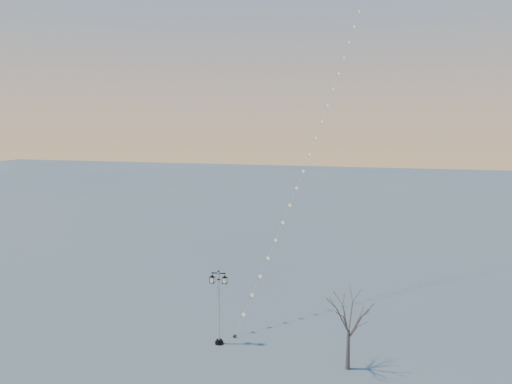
% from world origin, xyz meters
% --- Properties ---
extents(ground, '(300.00, 300.00, 0.00)m').
position_xyz_m(ground, '(0.00, 0.00, 0.00)').
color(ground, slate).
rests_on(ground, ground).
extents(street_lamp, '(1.26, 0.55, 4.99)m').
position_xyz_m(street_lamp, '(-0.52, 0.52, 2.76)').
color(street_lamp, black).
rests_on(street_lamp, ground).
extents(bare_tree, '(2.67, 2.67, 4.43)m').
position_xyz_m(bare_tree, '(8.00, -0.53, 3.07)').
color(bare_tree, brown).
rests_on(bare_tree, ground).
extents(kite_train, '(9.52, 29.20, 41.19)m').
position_xyz_m(kite_train, '(4.58, 16.08, 20.49)').
color(kite_train, '#2E2318').
rests_on(kite_train, ground).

